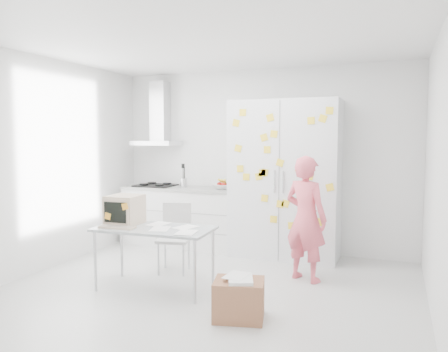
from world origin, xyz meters
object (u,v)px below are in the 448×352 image
at_px(desk, 135,218).
at_px(cardboard_box, 239,299).
at_px(person, 306,218).
at_px(chair, 175,233).

relative_size(desk, cardboard_box, 2.49).
distance_m(person, chair, 1.64).
bearing_deg(person, chair, 30.92).
bearing_deg(cardboard_box, person, 75.35).
bearing_deg(cardboard_box, chair, 138.61).
distance_m(person, cardboard_box, 1.49).
relative_size(chair, cardboard_box, 1.61).
height_order(person, chair, person).
bearing_deg(chair, desk, -116.90).
relative_size(desk, chair, 1.55).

